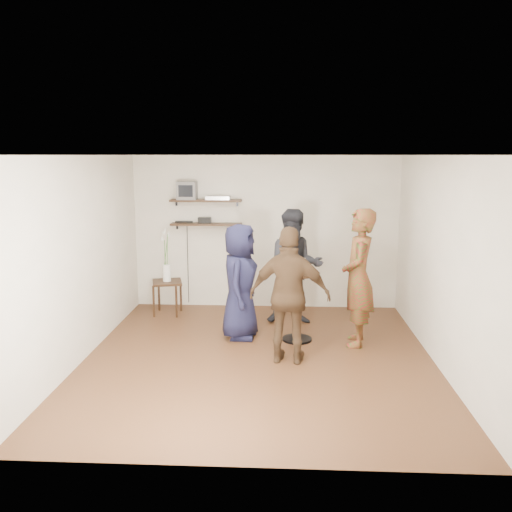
{
  "coord_description": "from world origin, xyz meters",
  "views": [
    {
      "loc": [
        0.32,
        -6.66,
        2.6
      ],
      "look_at": [
        -0.05,
        0.4,
        1.28
      ],
      "focal_mm": 38.0,
      "sensor_mm": 36.0,
      "label": 1
    }
  ],
  "objects_px": {
    "side_table": "(167,287)",
    "person_plaid": "(358,278)",
    "radio": "(205,220)",
    "person_dark": "(295,267)",
    "person_navy": "(240,282)",
    "dvd_deck": "(218,198)",
    "person_brown": "(290,296)",
    "crt_monitor": "(187,190)",
    "drinks_table": "(298,297)"
  },
  "relations": [
    {
      "from": "side_table",
      "to": "person_navy",
      "type": "relative_size",
      "value": 0.34
    },
    {
      "from": "radio",
      "to": "side_table",
      "type": "height_order",
      "value": "radio"
    },
    {
      "from": "person_brown",
      "to": "person_navy",
      "type": "bearing_deg",
      "value": -44.05
    },
    {
      "from": "person_plaid",
      "to": "person_navy",
      "type": "height_order",
      "value": "person_plaid"
    },
    {
      "from": "person_brown",
      "to": "dvd_deck",
      "type": "bearing_deg",
      "value": -55.82
    },
    {
      "from": "drinks_table",
      "to": "person_dark",
      "type": "height_order",
      "value": "person_dark"
    },
    {
      "from": "person_brown",
      "to": "side_table",
      "type": "bearing_deg",
      "value": -36.84
    },
    {
      "from": "dvd_deck",
      "to": "radio",
      "type": "distance_m",
      "value": 0.45
    },
    {
      "from": "person_navy",
      "to": "person_brown",
      "type": "bearing_deg",
      "value": -135.95
    },
    {
      "from": "person_navy",
      "to": "radio",
      "type": "bearing_deg",
      "value": 31.46
    },
    {
      "from": "person_navy",
      "to": "person_brown",
      "type": "height_order",
      "value": "person_brown"
    },
    {
      "from": "crt_monitor",
      "to": "person_navy",
      "type": "bearing_deg",
      "value": -56.92
    },
    {
      "from": "person_dark",
      "to": "person_navy",
      "type": "xyz_separation_m",
      "value": [
        -0.8,
        -0.74,
        -0.07
      ]
    },
    {
      "from": "drinks_table",
      "to": "person_navy",
      "type": "distance_m",
      "value": 0.85
    },
    {
      "from": "side_table",
      "to": "person_dark",
      "type": "xyz_separation_m",
      "value": [
        2.09,
        -0.36,
        0.43
      ]
    },
    {
      "from": "side_table",
      "to": "drinks_table",
      "type": "distance_m",
      "value": 2.44
    },
    {
      "from": "dvd_deck",
      "to": "person_navy",
      "type": "bearing_deg",
      "value": -72.5
    },
    {
      "from": "radio",
      "to": "person_navy",
      "type": "xyz_separation_m",
      "value": [
        0.72,
        -1.54,
        -0.69
      ]
    },
    {
      "from": "crt_monitor",
      "to": "dvd_deck",
      "type": "height_order",
      "value": "crt_monitor"
    },
    {
      "from": "dvd_deck",
      "to": "radio",
      "type": "bearing_deg",
      "value": 180.0
    },
    {
      "from": "person_plaid",
      "to": "person_dark",
      "type": "distance_m",
      "value": 1.26
    },
    {
      "from": "drinks_table",
      "to": "person_navy",
      "type": "height_order",
      "value": "person_navy"
    },
    {
      "from": "drinks_table",
      "to": "person_dark",
      "type": "xyz_separation_m",
      "value": [
        -0.03,
        0.83,
        0.26
      ]
    },
    {
      "from": "drinks_table",
      "to": "side_table",
      "type": "bearing_deg",
      "value": 150.66
    },
    {
      "from": "crt_monitor",
      "to": "person_plaid",
      "type": "distance_m",
      "value": 3.35
    },
    {
      "from": "dvd_deck",
      "to": "person_dark",
      "type": "relative_size",
      "value": 0.22
    },
    {
      "from": "drinks_table",
      "to": "person_dark",
      "type": "distance_m",
      "value": 0.87
    },
    {
      "from": "crt_monitor",
      "to": "side_table",
      "type": "relative_size",
      "value": 0.56
    },
    {
      "from": "person_dark",
      "to": "radio",
      "type": "bearing_deg",
      "value": 150.15
    },
    {
      "from": "dvd_deck",
      "to": "drinks_table",
      "type": "relative_size",
      "value": 0.4
    },
    {
      "from": "person_dark",
      "to": "person_plaid",
      "type": "bearing_deg",
      "value": -49.51
    },
    {
      "from": "side_table",
      "to": "crt_monitor",
      "type": "bearing_deg",
      "value": 56.99
    },
    {
      "from": "person_plaid",
      "to": "person_navy",
      "type": "distance_m",
      "value": 1.66
    },
    {
      "from": "crt_monitor",
      "to": "person_plaid",
      "type": "height_order",
      "value": "crt_monitor"
    },
    {
      "from": "dvd_deck",
      "to": "person_plaid",
      "type": "xyz_separation_m",
      "value": [
        2.13,
        -1.74,
        -0.95
      ]
    },
    {
      "from": "person_plaid",
      "to": "side_table",
      "type": "bearing_deg",
      "value": -106.56
    },
    {
      "from": "dvd_deck",
      "to": "person_brown",
      "type": "xyz_separation_m",
      "value": [
        1.19,
        -2.46,
        -1.03
      ]
    },
    {
      "from": "crt_monitor",
      "to": "drinks_table",
      "type": "relative_size",
      "value": 0.32
    },
    {
      "from": "person_plaid",
      "to": "radio",
      "type": "bearing_deg",
      "value": -119.13
    },
    {
      "from": "person_navy",
      "to": "person_dark",
      "type": "bearing_deg",
      "value": -40.88
    },
    {
      "from": "drinks_table",
      "to": "person_brown",
      "type": "bearing_deg",
      "value": -98.33
    },
    {
      "from": "side_table",
      "to": "person_plaid",
      "type": "height_order",
      "value": "person_plaid"
    },
    {
      "from": "person_plaid",
      "to": "person_navy",
      "type": "relative_size",
      "value": 1.15
    },
    {
      "from": "dvd_deck",
      "to": "person_brown",
      "type": "relative_size",
      "value": 0.23
    },
    {
      "from": "radio",
      "to": "person_dark",
      "type": "bearing_deg",
      "value": -28.04
    },
    {
      "from": "crt_monitor",
      "to": "side_table",
      "type": "bearing_deg",
      "value": -123.01
    },
    {
      "from": "crt_monitor",
      "to": "person_dark",
      "type": "bearing_deg",
      "value": -24.15
    },
    {
      "from": "radio",
      "to": "person_brown",
      "type": "relative_size",
      "value": 0.13
    },
    {
      "from": "crt_monitor",
      "to": "person_navy",
      "type": "height_order",
      "value": "crt_monitor"
    },
    {
      "from": "side_table",
      "to": "person_plaid",
      "type": "xyz_separation_m",
      "value": [
        2.94,
        -1.3,
        0.48
      ]
    }
  ]
}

